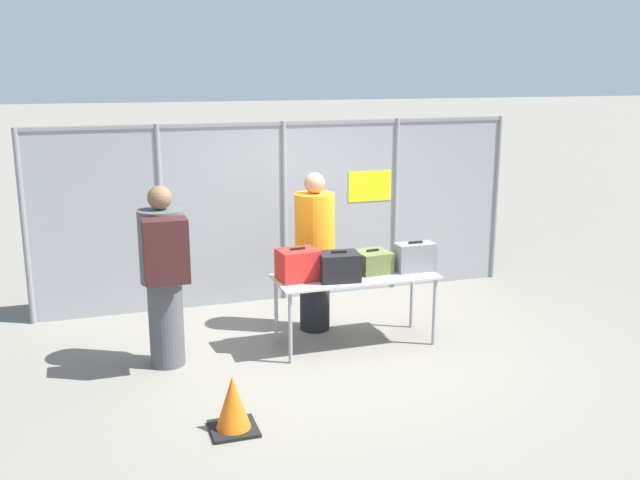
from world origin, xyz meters
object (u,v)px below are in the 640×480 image
suitcase_olive (372,262)px  utility_trailer (282,226)px  suitcase_black (339,266)px  suitcase_grey (415,257)px  security_worker_near (315,250)px  suitcase_red (298,265)px  inspection_table (355,282)px  traveler_hooded (164,270)px  traffic_cone (233,406)px

suitcase_olive → utility_trailer: (0.05, 3.97, -0.44)m
suitcase_black → suitcase_grey: size_ratio=1.03×
security_worker_near → utility_trailer: security_worker_near is taller
suitcase_red → security_worker_near: 0.65m
suitcase_black → utility_trailer: size_ratio=0.12×
inspection_table → utility_trailer: (0.28, 4.05, -0.26)m
suitcase_grey → suitcase_black: bearing=-175.2°
suitcase_grey → utility_trailer: suitcase_grey is taller
suitcase_red → traveler_hooded: size_ratio=0.24×
suitcase_black → traffic_cone: 2.10m
suitcase_red → security_worker_near: size_ratio=0.24×
traveler_hooded → suitcase_grey: bearing=-7.4°
inspection_table → traveler_hooded: 2.03m
security_worker_near → suitcase_grey: bearing=134.3°
suitcase_black → security_worker_near: 0.69m
traffic_cone → utility_trailer: bearing=70.9°
suitcase_red → suitcase_grey: (1.31, -0.07, -0.01)m
inspection_table → suitcase_olive: (0.23, 0.08, 0.18)m
inspection_table → traveler_hooded: traveler_hooded is taller
suitcase_black → traveler_hooded: (-1.78, 0.12, 0.09)m
suitcase_black → traveler_hooded: traveler_hooded is taller
security_worker_near → utility_trailer: (0.55, 3.46, -0.49)m
inspection_table → suitcase_grey: size_ratio=4.02×
traffic_cone → inspection_table: bearing=42.0°
suitcase_olive → suitcase_grey: bearing=-13.2°
inspection_table → suitcase_red: (-0.63, 0.05, 0.23)m
inspection_table → suitcase_olive: suitcase_olive is taller
utility_trailer → suitcase_red: bearing=-102.7°
utility_trailer → traffic_cone: 5.86m
suitcase_olive → traveler_hooded: (-2.23, -0.06, 0.12)m
suitcase_olive → suitcase_grey: size_ratio=0.90×
suitcase_red → security_worker_near: (0.36, 0.55, -0.00)m
suitcase_olive → traffic_cone: bearing=-140.1°
traffic_cone → suitcase_olive: bearing=39.9°
security_worker_near → suitcase_olive: bearing=121.5°
suitcase_black → traveler_hooded: bearing=176.2°
inspection_table → suitcase_red: size_ratio=4.01×
utility_trailer → security_worker_near: bearing=-99.0°
inspection_table → traveler_hooded: size_ratio=0.94×
suitcase_red → traveler_hooded: (-1.37, -0.03, 0.07)m
inspection_table → traffic_cone: inspection_table is taller
utility_trailer → traffic_cone: (-1.92, -5.53, -0.23)m
traffic_cone → traveler_hooded: bearing=103.5°
suitcase_olive → security_worker_near: (-0.50, 0.51, 0.05)m
suitcase_red → suitcase_olive: suitcase_red is taller
traveler_hooded → suitcase_olive: bearing=-4.8°
traffic_cone → security_worker_near: bearing=56.4°
suitcase_red → traffic_cone: bearing=-123.6°
security_worker_near → suitcase_black: bearing=80.8°
inspection_table → security_worker_near: security_worker_near is taller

